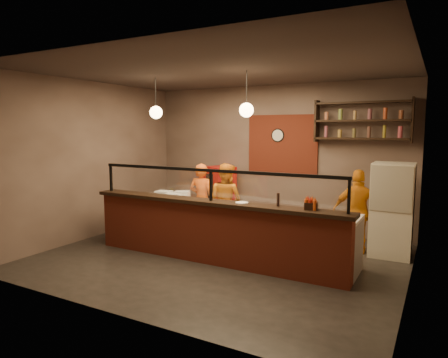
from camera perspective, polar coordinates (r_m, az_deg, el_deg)
The scene contains 29 objects.
floor at distance 7.12m, azimuth -0.59°, elevation -11.14°, with size 6.00×6.00×0.00m, color black.
ceiling at distance 6.84m, azimuth -0.63°, elevation 15.26°, with size 6.00×6.00×0.00m, color #3D332F.
wall_back at distance 9.05m, azimuth 7.17°, elevation 3.05°, with size 6.00×6.00×0.00m, color #725D53.
wall_left at distance 8.66m, azimuth -18.20°, elevation 2.57°, with size 5.00×5.00×0.00m, color #725D53.
wall_right at distance 5.94m, azimuth 25.51°, elevation 0.34°, with size 5.00×5.00×0.00m, color #725D53.
wall_front at distance 4.79m, azimuth -15.41°, elevation -0.69°, with size 6.00×6.00×0.00m, color #725D53.
brick_patch at distance 8.94m, azimuth 8.32°, elevation 4.90°, with size 1.60×0.04×1.30m, color maroon.
service_counter at distance 6.73m, azimuth -1.86°, elevation -7.79°, with size 4.60×0.25×1.00m, color maroon.
counter_ledge at distance 6.62m, azimuth -1.88°, elevation -3.35°, with size 4.70×0.37×0.06m, color black.
worktop_cabinet at distance 7.17m, azimuth 0.19°, elevation -7.47°, with size 4.60×0.75×0.85m, color gray.
worktop at distance 7.07m, azimuth 0.19°, elevation -3.94°, with size 4.60×0.75×0.05m, color silver.
sneeze_guard at distance 6.56m, azimuth -1.89°, elevation -0.42°, with size 4.50×0.05×0.52m.
wall_shelving at distance 8.34m, azimuth 19.13°, elevation 7.88°, with size 1.84×0.28×0.85m.
wall_clock at distance 8.96m, azimuth 7.72°, elevation 6.20°, with size 0.30×0.30×0.04m, color black.
pendant_left at distance 7.78m, azimuth -9.69°, elevation 9.37°, with size 0.24×0.24×0.77m.
pendant_right at distance 6.77m, azimuth 3.22°, elevation 9.82°, with size 0.24×0.24×0.77m.
cook_left at distance 8.38m, azimuth -3.20°, elevation -2.98°, with size 0.56×0.37×1.53m, color #E55B15.
cook_mid at distance 8.20m, azimuth 0.27°, elevation -3.14°, with size 0.75×0.59×1.55m, color orange.
cook_right at distance 7.60m, azimuth 18.63°, elevation -4.43°, with size 0.89×0.37×1.52m, color orange.
fridge at distance 7.62m, azimuth 22.87°, elevation -4.08°, with size 0.69×0.64×1.65m, color beige.
red_cooler at distance 9.36m, azimuth -0.58°, elevation -2.40°, with size 0.59×0.54×1.37m, color #B0100B.
pizza_dough at distance 7.28m, azimuth -3.11°, elevation -3.39°, with size 0.54×0.54×0.01m, color white.
prep_tub_a at distance 7.82m, azimuth -8.59°, elevation -2.23°, with size 0.30×0.24×0.15m, color silver.
prep_tub_b at distance 7.78m, azimuth -6.02°, elevation -2.25°, with size 0.28×0.23×0.14m, color silver.
prep_tub_c at distance 7.55m, azimuth -7.38°, elevation -2.58°, with size 0.27×0.22×0.14m, color silver.
rolling_pin at distance 7.97m, azimuth -10.32°, elevation -2.40°, with size 0.06×0.06×0.36m, color yellow.
condiment_caddy at distance 6.00m, azimuth 12.35°, elevation -3.77°, with size 0.19×0.15×0.11m, color black.
pepper_mill at distance 6.16m, azimuth 7.73°, elevation -2.93°, with size 0.05×0.05×0.21m, color black.
small_plate at distance 6.38m, azimuth 2.55°, elevation -3.40°, with size 0.20×0.20×0.01m, color white.
Camera 1 is at (3.31, -5.90, 2.22)m, focal length 32.00 mm.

